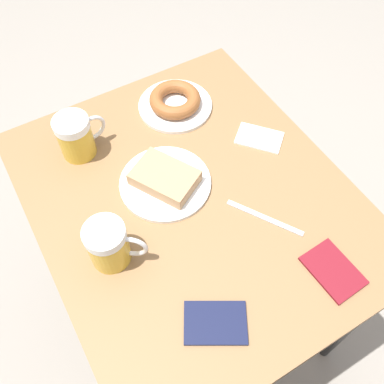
# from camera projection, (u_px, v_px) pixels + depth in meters

# --- Properties ---
(ground_plane) EXTENTS (8.00, 8.00, 0.00)m
(ground_plane) POSITION_uv_depth(u_px,v_px,m) (192.00, 303.00, 1.65)
(ground_plane) COLOR gray
(table) EXTENTS (0.72, 0.87, 0.75)m
(table) POSITION_uv_depth(u_px,v_px,m) (192.00, 213.00, 1.09)
(table) COLOR olive
(table) RESTS_ON ground_plane
(plate_with_cake) EXTENTS (0.22, 0.22, 0.04)m
(plate_with_cake) POSITION_uv_depth(u_px,v_px,m) (165.00, 180.00, 1.03)
(plate_with_cake) COLOR white
(plate_with_cake) RESTS_ON table
(plate_with_donut) EXTENTS (0.20, 0.20, 0.05)m
(plate_with_donut) POSITION_uv_depth(u_px,v_px,m) (175.00, 102.00, 1.18)
(plate_with_donut) COLOR white
(plate_with_donut) RESTS_ON table
(beer_mug_left) EXTENTS (0.13, 0.09, 0.11)m
(beer_mug_left) POSITION_uv_depth(u_px,v_px,m) (76.00, 136.00, 1.06)
(beer_mug_left) COLOR gold
(beer_mug_left) RESTS_ON table
(beer_mug_center) EXTENTS (0.12, 0.10, 0.11)m
(beer_mug_center) POSITION_uv_depth(u_px,v_px,m) (109.00, 245.00, 0.89)
(beer_mug_center) COLOR gold
(beer_mug_center) RESTS_ON table
(napkin_folded) EXTENTS (0.13, 0.14, 0.00)m
(napkin_folded) POSITION_uv_depth(u_px,v_px,m) (259.00, 138.00, 1.13)
(napkin_folded) COLOR white
(napkin_folded) RESTS_ON table
(fork) EXTENTS (0.11, 0.17, 0.00)m
(fork) POSITION_uv_depth(u_px,v_px,m) (265.00, 218.00, 0.99)
(fork) COLOR silver
(fork) RESTS_ON table
(passport_near_edge) EXTENTS (0.15, 0.14, 0.01)m
(passport_near_edge) POSITION_uv_depth(u_px,v_px,m) (215.00, 323.00, 0.85)
(passport_near_edge) COLOR #141938
(passport_near_edge) RESTS_ON table
(passport_far_edge) EXTENTS (0.09, 0.13, 0.01)m
(passport_far_edge) POSITION_uv_depth(u_px,v_px,m) (333.00, 270.00, 0.92)
(passport_far_edge) COLOR maroon
(passport_far_edge) RESTS_ON table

